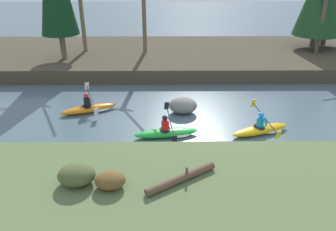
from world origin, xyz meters
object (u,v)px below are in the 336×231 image
kayaker_middle (169,132)px  driftwood_log (181,178)px  boulder_midstream (183,105)px  kayaker_trailing (91,108)px  kayaker_lead (262,129)px

kayaker_middle → driftwood_log: size_ratio=1.28×
kayaker_middle → boulder_midstream: 2.44m
kayaker_middle → driftwood_log: bearing=-94.5°
boulder_midstream → kayaker_trailing: bearing=177.9°
kayaker_trailing → driftwood_log: bearing=-80.9°
kayaker_middle → kayaker_trailing: bearing=137.6°
kayaker_trailing → boulder_midstream: bearing=-25.1°
kayaker_lead → kayaker_trailing: (-7.88, 2.23, 0.00)m
kayaker_middle → driftwood_log: (0.34, -4.13, 0.68)m
kayaker_lead → kayaker_trailing: same height
boulder_midstream → kayaker_lead: bearing=-31.6°
kayaker_lead → boulder_midstream: size_ratio=1.99×
driftwood_log → boulder_midstream: bearing=53.0°
kayaker_lead → driftwood_log: 5.80m
kayaker_lead → driftwood_log: kayaker_lead is taller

